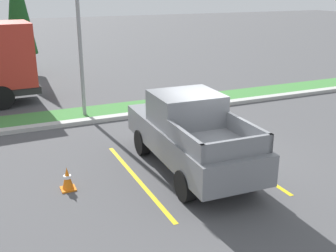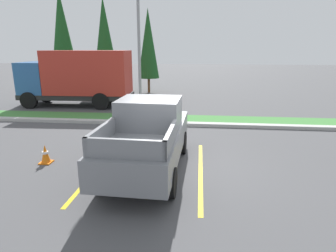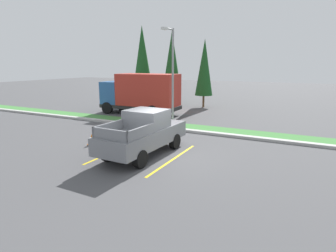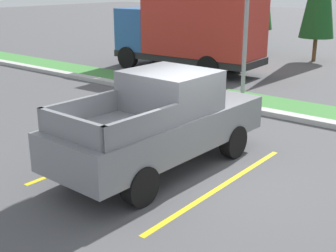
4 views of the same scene
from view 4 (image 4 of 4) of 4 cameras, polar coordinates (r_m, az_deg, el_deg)
The scene contains 8 objects.
ground_plane at distance 9.63m, azimuth 4.22°, elevation -6.12°, with size 120.00×120.00×0.00m, color #4C4C4F.
parking_line_near at distance 10.94m, azimuth -7.15°, elevation -3.19°, with size 0.12×4.80×0.01m, color yellow.
parking_line_far at distance 9.14m, azimuth 6.76°, elevation -7.53°, with size 0.12×4.80×0.01m, color yellow.
curb_strip at distance 13.80m, azimuth 16.06°, elevation 0.99°, with size 56.00×0.40×0.15m, color #B2B2AD.
grass_median at distance 14.80m, azimuth 17.72°, elevation 1.78°, with size 56.00×1.80×0.06m, color #42843D.
pickup_truck_main at distance 9.64m, azimuth -0.67°, elevation 0.56°, with size 2.10×5.29×2.10m.
cargo_truck_distant at distance 20.41m, azimuth 2.83°, elevation 12.00°, with size 6.89×2.71×3.40m.
traffic_cone at distance 12.21m, azimuth -12.52°, elevation 0.18°, with size 0.36×0.36×0.60m.
Camera 4 is at (4.91, -7.31, 3.89)m, focal length 48.45 mm.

